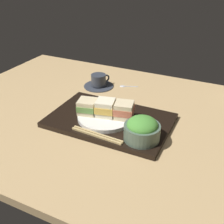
{
  "coord_description": "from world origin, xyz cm",
  "views": [
    {
      "loc": [
        44.19,
        -85.55,
        56.26
      ],
      "look_at": [
        5.5,
        -4.91,
        5.0
      ],
      "focal_mm": 44.62,
      "sensor_mm": 36.0,
      "label": 1
    }
  ],
  "objects_px": {
    "sandwich_plate": "(106,117)",
    "sandwich_middle": "(105,108)",
    "sandwich_near": "(87,107)",
    "teaspoon": "(125,86)",
    "sandwich_far": "(124,110)",
    "salad_bowl": "(142,129)",
    "coffee_cup": "(99,82)",
    "chopsticks_pair": "(97,135)"
  },
  "relations": [
    {
      "from": "sandwich_near",
      "to": "chopsticks_pair",
      "type": "relative_size",
      "value": 0.41
    },
    {
      "from": "salad_bowl",
      "to": "teaspoon",
      "type": "height_order",
      "value": "salad_bowl"
    },
    {
      "from": "sandwich_plate",
      "to": "sandwich_middle",
      "type": "height_order",
      "value": "sandwich_middle"
    },
    {
      "from": "sandwich_middle",
      "to": "coffee_cup",
      "type": "relative_size",
      "value": 0.57
    },
    {
      "from": "sandwich_near",
      "to": "chopsticks_pair",
      "type": "xyz_separation_m",
      "value": [
        0.1,
        -0.1,
        -0.04
      ]
    },
    {
      "from": "coffee_cup",
      "to": "teaspoon",
      "type": "xyz_separation_m",
      "value": [
        0.11,
        0.05,
        -0.02
      ]
    },
    {
      "from": "salad_bowl",
      "to": "coffee_cup",
      "type": "xyz_separation_m",
      "value": [
        -0.35,
        0.35,
        -0.03
      ]
    },
    {
      "from": "sandwich_near",
      "to": "teaspoon",
      "type": "bearing_deg",
      "value": 89.18
    },
    {
      "from": "coffee_cup",
      "to": "teaspoon",
      "type": "distance_m",
      "value": 0.13
    },
    {
      "from": "sandwich_plate",
      "to": "teaspoon",
      "type": "distance_m",
      "value": 0.34
    },
    {
      "from": "sandwich_near",
      "to": "salad_bowl",
      "type": "height_order",
      "value": "salad_bowl"
    },
    {
      "from": "teaspoon",
      "to": "coffee_cup",
      "type": "bearing_deg",
      "value": -154.98
    },
    {
      "from": "sandwich_plate",
      "to": "chopsticks_pair",
      "type": "distance_m",
      "value": 0.12
    },
    {
      "from": "chopsticks_pair",
      "to": "sandwich_far",
      "type": "bearing_deg",
      "value": 72.26
    },
    {
      "from": "sandwich_near",
      "to": "chopsticks_pair",
      "type": "height_order",
      "value": "sandwich_near"
    },
    {
      "from": "sandwich_plate",
      "to": "sandwich_far",
      "type": "height_order",
      "value": "sandwich_far"
    },
    {
      "from": "sandwich_near",
      "to": "sandwich_far",
      "type": "height_order",
      "value": "sandwich_far"
    },
    {
      "from": "sandwich_middle",
      "to": "teaspoon",
      "type": "xyz_separation_m",
      "value": [
        -0.06,
        0.33,
        -0.06
      ]
    },
    {
      "from": "sandwich_far",
      "to": "salad_bowl",
      "type": "bearing_deg",
      "value": -39.43
    },
    {
      "from": "sandwich_near",
      "to": "sandwich_middle",
      "type": "xyz_separation_m",
      "value": [
        0.07,
        0.01,
        0.0
      ]
    },
    {
      "from": "sandwich_near",
      "to": "coffee_cup",
      "type": "height_order",
      "value": "sandwich_near"
    },
    {
      "from": "sandwich_middle",
      "to": "teaspoon",
      "type": "distance_m",
      "value": 0.35
    },
    {
      "from": "coffee_cup",
      "to": "salad_bowl",
      "type": "bearing_deg",
      "value": -45.09
    },
    {
      "from": "sandwich_middle",
      "to": "sandwich_far",
      "type": "height_order",
      "value": "sandwich_middle"
    },
    {
      "from": "salad_bowl",
      "to": "coffee_cup",
      "type": "distance_m",
      "value": 0.49
    },
    {
      "from": "salad_bowl",
      "to": "chopsticks_pair",
      "type": "relative_size",
      "value": 0.62
    },
    {
      "from": "sandwich_plate",
      "to": "sandwich_near",
      "type": "xyz_separation_m",
      "value": [
        -0.07,
        -0.01,
        0.03
      ]
    },
    {
      "from": "sandwich_far",
      "to": "teaspoon",
      "type": "xyz_separation_m",
      "value": [
        -0.13,
        0.32,
        -0.06
      ]
    },
    {
      "from": "sandwich_far",
      "to": "coffee_cup",
      "type": "relative_size",
      "value": 0.58
    },
    {
      "from": "sandwich_middle",
      "to": "salad_bowl",
      "type": "distance_m",
      "value": 0.18
    },
    {
      "from": "chopsticks_pair",
      "to": "coffee_cup",
      "type": "bearing_deg",
      "value": 117.17
    },
    {
      "from": "sandwich_near",
      "to": "teaspoon",
      "type": "xyz_separation_m",
      "value": [
        0.0,
        0.35,
        -0.06
      ]
    },
    {
      "from": "sandwich_middle",
      "to": "sandwich_far",
      "type": "bearing_deg",
      "value": 12.26
    },
    {
      "from": "sandwich_middle",
      "to": "sandwich_near",
      "type": "bearing_deg",
      "value": -167.74
    },
    {
      "from": "sandwich_plate",
      "to": "sandwich_far",
      "type": "relative_size",
      "value": 2.53
    },
    {
      "from": "chopsticks_pair",
      "to": "teaspoon",
      "type": "relative_size",
      "value": 2.24
    },
    {
      "from": "chopsticks_pair",
      "to": "coffee_cup",
      "type": "xyz_separation_m",
      "value": [
        -0.2,
        0.4,
        0.0
      ]
    },
    {
      "from": "sandwich_far",
      "to": "chopsticks_pair",
      "type": "xyz_separation_m",
      "value": [
        -0.04,
        -0.13,
        -0.04
      ]
    },
    {
      "from": "sandwich_near",
      "to": "coffee_cup",
      "type": "relative_size",
      "value": 0.56
    },
    {
      "from": "teaspoon",
      "to": "sandwich_near",
      "type": "bearing_deg",
      "value": -90.82
    },
    {
      "from": "sandwich_middle",
      "to": "coffee_cup",
      "type": "distance_m",
      "value": 0.33
    },
    {
      "from": "sandwich_far",
      "to": "coffee_cup",
      "type": "xyz_separation_m",
      "value": [
        -0.25,
        0.27,
        -0.04
      ]
    }
  ]
}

